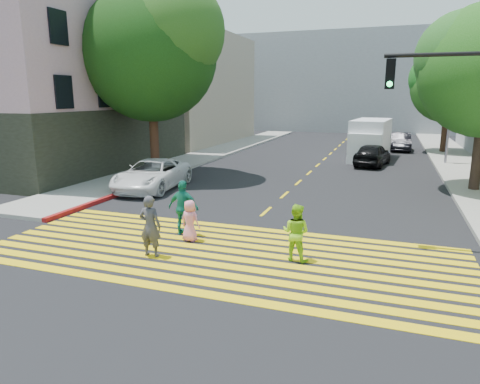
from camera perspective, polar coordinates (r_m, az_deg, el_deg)
The scene contains 21 objects.
ground at distance 11.05m, azimuth -5.27°, elevation -10.34°, with size 120.00×120.00×0.00m, color black.
sidewalk_left at distance 34.01m, azimuth -2.88°, elevation 5.45°, with size 3.00×40.00×0.15m, color gray.
sidewalk_right at distance 24.94m, azimuth 28.78°, elevation 1.29°, with size 3.00×60.00×0.15m, color gray.
curb_red at distance 19.37m, azimuth -16.53°, elevation -0.51°, with size 0.20×8.00×0.16m, color maroon.
crosswalk at distance 12.13m, azimuth -2.74°, elevation -8.13°, with size 13.40×5.30×0.01m.
lane_line at distance 32.30m, azimuth 11.62°, elevation 4.71°, with size 0.12×34.40×0.01m.
building_left_pink at distance 29.37m, azimuth -24.91°, elevation 12.01°, with size 12.10×14.10×11.00m.
building_left_tan at distance 42.41m, azimuth -9.46°, elevation 13.39°, with size 12.00×16.00×10.00m, color tan.
backdrop_block at distance 57.41m, azimuth 15.57°, elevation 13.86°, with size 30.00×8.00×12.00m, color gray.
tree_left at distance 24.05m, azimuth -11.65°, elevation 18.50°, with size 9.24×8.91×10.19m.
tree_right_far at distance 36.57m, azimuth 26.26°, elevation 13.07°, with size 6.54×6.12×7.99m.
pedestrian_man at distance 11.89m, azimuth -11.88°, elevation -4.49°, with size 0.63×0.41×1.72m, color #3F3E43.
pedestrian_woman at distance 11.49m, azimuth 7.46°, elevation -5.37°, with size 0.75×0.59×1.55m, color #8ED81C.
pedestrian_child at distance 13.02m, azimuth -6.69°, elevation -3.82°, with size 0.62×0.40×1.27m, color pink.
pedestrian_extra at distance 13.59m, azimuth -7.55°, elevation -2.11°, with size 1.02×0.43×1.75m, color #147760.
white_sedan at distance 20.60m, azimuth -11.61°, elevation 2.28°, with size 2.32×5.02×1.40m, color white.
dark_car_near at distance 28.42m, azimuth 17.26°, elevation 4.81°, with size 1.70×4.23×1.44m, color black.
silver_car at distance 38.43m, azimuth 18.09°, elevation 6.52°, with size 1.78×4.38×1.27m, color gray.
dark_car_parked at distance 37.38m, azimuth 20.57°, elevation 6.31°, with size 1.52×4.37×1.44m, color black.
white_van at distance 31.14m, azimuth 16.94°, elevation 6.55°, with size 2.69×6.00×2.75m.
street_lamp at distance 30.19m, azimuth 26.21°, elevation 12.35°, with size 1.90×0.50×8.41m.
Camera 1 is at (4.31, -9.22, 4.30)m, focal length 32.00 mm.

